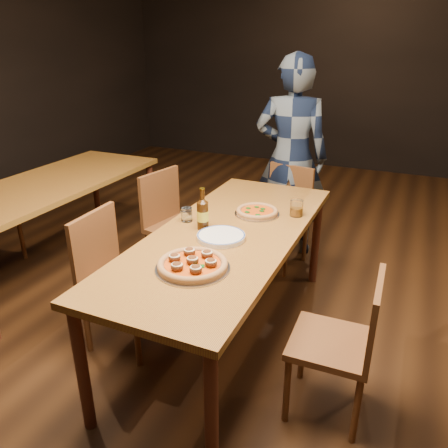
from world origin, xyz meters
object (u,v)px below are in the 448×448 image
at_px(pizza_margherita, 257,212).
at_px(table_main, 227,243).
at_px(chair_main_sw, 180,227).
at_px(chair_end, 279,216).
at_px(chair_main_nw, 125,280).
at_px(amber_glass, 297,208).
at_px(diner, 291,158).
at_px(plate_stack, 221,237).
at_px(pizza_meatball, 193,264).
at_px(table_left, 48,191).
at_px(water_glass, 187,214).
at_px(chair_main_e, 331,342).
at_px(beer_bottle, 203,215).

bearing_deg(pizza_margherita, table_main, -100.43).
relative_size(table_main, chair_main_sw, 2.20).
height_order(table_main, chair_end, chair_end).
distance_m(chair_main_nw, amber_glass, 1.17).
bearing_deg(table_main, chair_main_sw, 139.60).
distance_m(table_main, diner, 1.45).
bearing_deg(plate_stack, pizza_meatball, -87.41).
bearing_deg(table_left, diner, 34.27).
bearing_deg(pizza_meatball, table_left, 155.61).
distance_m(water_glass, amber_glass, 0.70).
height_order(plate_stack, water_glass, water_glass).
relative_size(table_left, chair_main_e, 2.39).
relative_size(table_main, chair_main_e, 2.39).
relative_size(pizza_margherita, amber_glass, 2.78).
bearing_deg(water_glass, beer_bottle, -24.22).
relative_size(table_main, water_glass, 23.04).
bearing_deg(chair_end, amber_glass, -53.49).
bearing_deg(pizza_margherita, amber_glass, 18.93).
height_order(pizza_margherita, amber_glass, amber_glass).
height_order(chair_main_nw, beer_bottle, beer_bottle).
xyz_separation_m(chair_main_sw, beer_bottle, (0.48, -0.56, 0.38)).
relative_size(table_main, diner, 1.16).
xyz_separation_m(table_main, chair_main_sw, (-0.64, 0.54, -0.22)).
height_order(table_main, chair_main_sw, chair_main_sw).
xyz_separation_m(chair_main_sw, pizza_margherita, (0.70, -0.20, 0.31)).
xyz_separation_m(chair_main_e, diner, (-0.74, 1.77, 0.44)).
bearing_deg(table_left, pizza_meatball, -24.39).
height_order(chair_main_sw, pizza_meatball, chair_main_sw).
relative_size(pizza_meatball, amber_glass, 3.57).
xyz_separation_m(chair_main_nw, pizza_margherita, (0.62, 0.63, 0.32)).
height_order(table_main, table_left, same).
xyz_separation_m(chair_end, pizza_meatball, (0.04, -1.60, 0.34)).
distance_m(chair_main_nw, water_glass, 0.55).
xyz_separation_m(chair_main_e, pizza_margherita, (-0.65, 0.67, 0.35)).
xyz_separation_m(pizza_meatball, amber_glass, (0.28, 0.90, 0.03)).
bearing_deg(diner, beer_bottle, 75.69).
bearing_deg(amber_glass, water_glass, -148.50).
height_order(chair_main_sw, chair_main_e, chair_main_sw).
bearing_deg(pizza_meatball, amber_glass, 72.87).
bearing_deg(pizza_meatball, table_main, 92.69).
xyz_separation_m(table_left, chair_main_nw, (1.15, -0.59, -0.23)).
xyz_separation_m(chair_end, pizza_margherita, (0.08, -0.78, 0.33)).
relative_size(chair_end, pizza_margherita, 2.99).
distance_m(chair_main_sw, pizza_margherita, 0.79).
bearing_deg(table_main, amber_glass, 54.41).
bearing_deg(beer_bottle, chair_main_sw, 130.95).
height_order(table_left, chair_end, chair_end).
distance_m(chair_main_e, pizza_meatball, 0.79).
bearing_deg(table_main, chair_end, 91.07).
xyz_separation_m(chair_main_nw, chair_main_e, (1.26, -0.04, -0.03)).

